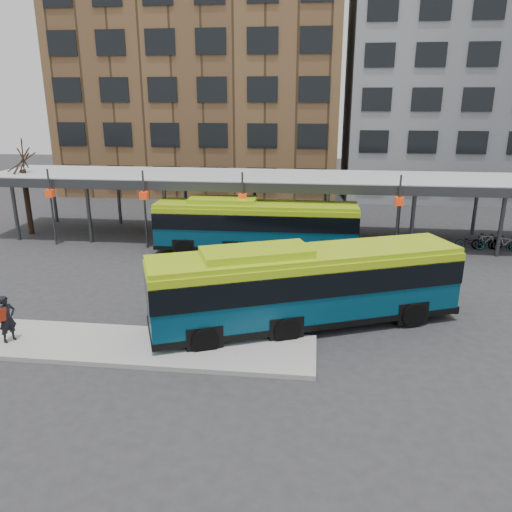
{
  "coord_description": "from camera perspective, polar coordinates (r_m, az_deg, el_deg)",
  "views": [
    {
      "loc": [
        1.27,
        -19.02,
        8.89
      ],
      "look_at": [
        -1.41,
        3.19,
        1.8
      ],
      "focal_mm": 35.0,
      "sensor_mm": 36.0,
      "label": 1
    }
  ],
  "objects": [
    {
      "name": "tree",
      "position": [
        37.09,
        -24.7,
        5.95
      ],
      "size": [
        1.64,
        1.64,
        5.6
      ],
      "color": "black",
      "rests_on": "ground"
    },
    {
      "name": "bus_front",
      "position": [
        20.03,
        5.65,
        -3.24
      ],
      "size": [
        12.6,
        7.21,
        3.45
      ],
      "rotation": [
        0.0,
        0.0,
        0.39
      ],
      "color": "#07374E",
      "rests_on": "ground"
    },
    {
      "name": "building_brick",
      "position": [
        52.3,
        -5.92,
        19.8
      ],
      "size": [
        26.0,
        14.0,
        22.0
      ],
      "primitive_type": "cube",
      "color": "brown",
      "rests_on": "ground"
    },
    {
      "name": "bus_rear",
      "position": [
        29.72,
        -0.11,
        3.61
      ],
      "size": [
        11.98,
        2.88,
        3.29
      ],
      "rotation": [
        0.0,
        0.0,
        0.02
      ],
      "color": "#07374E",
      "rests_on": "ground"
    },
    {
      "name": "bike_rack",
      "position": [
        34.06,
        26.11,
        1.44
      ],
      "size": [
        5.94,
        1.63,
        1.0
      ],
      "color": "slate",
      "rests_on": "ground"
    },
    {
      "name": "ground",
      "position": [
        21.03,
        2.8,
        -7.44
      ],
      "size": [
        120.0,
        120.0,
        0.0
      ],
      "primitive_type": "plane",
      "color": "#28282B",
      "rests_on": "ground"
    },
    {
      "name": "building_grey",
      "position": [
        53.12,
        24.14,
        17.33
      ],
      "size": [
        24.0,
        14.0,
        20.0
      ],
      "primitive_type": "cube",
      "color": "slate",
      "rests_on": "ground"
    },
    {
      "name": "pedestrian",
      "position": [
        20.79,
        -26.59,
        -6.4
      ],
      "size": [
        0.7,
        0.79,
        1.8
      ],
      "rotation": [
        0.0,
        0.0,
        1.05
      ],
      "color": "black",
      "rests_on": "boarding_island"
    },
    {
      "name": "canopy",
      "position": [
        32.3,
        4.5,
        8.65
      ],
      "size": [
        40.0,
        6.53,
        4.8
      ],
      "color": "#999B9E",
      "rests_on": "ground"
    },
    {
      "name": "boarding_island",
      "position": [
        19.49,
        -14.48,
        -9.86
      ],
      "size": [
        14.0,
        3.0,
        0.18
      ],
      "primitive_type": "cube",
      "color": "gray",
      "rests_on": "ground"
    }
  ]
}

